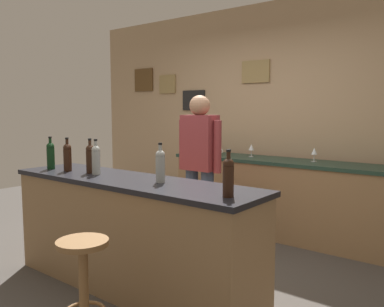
# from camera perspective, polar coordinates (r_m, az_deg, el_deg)

# --- Properties ---
(ground_plane) EXTENTS (10.00, 10.00, 0.00)m
(ground_plane) POSITION_cam_1_polar(r_m,az_deg,el_deg) (3.83, -4.04, -16.44)
(ground_plane) COLOR #423D38
(back_wall) EXTENTS (6.00, 0.09, 2.80)m
(back_wall) POSITION_cam_1_polar(r_m,az_deg,el_deg) (5.22, 10.91, 5.35)
(back_wall) COLOR tan
(back_wall) RESTS_ON ground_plane
(bar_counter) EXTENTS (2.36, 0.60, 0.92)m
(bar_counter) POSITION_cam_1_polar(r_m,az_deg,el_deg) (3.40, -8.71, -11.17)
(bar_counter) COLOR olive
(bar_counter) RESTS_ON ground_plane
(side_counter) EXTENTS (2.83, 0.56, 0.90)m
(side_counter) POSITION_cam_1_polar(r_m,az_deg,el_deg) (4.81, 12.99, -6.22)
(side_counter) COLOR olive
(side_counter) RESTS_ON ground_plane
(bartender) EXTENTS (0.52, 0.21, 1.62)m
(bartender) POSITION_cam_1_polar(r_m,az_deg,el_deg) (4.12, 1.08, -1.28)
(bartender) COLOR #384766
(bartender) RESTS_ON ground_plane
(bar_stool) EXTENTS (0.32, 0.32, 0.68)m
(bar_stool) POSITION_cam_1_polar(r_m,az_deg,el_deg) (2.68, -15.11, -16.21)
(bar_stool) COLOR brown
(bar_stool) RESTS_ON ground_plane
(wine_bottle_a) EXTENTS (0.07, 0.07, 0.31)m
(wine_bottle_a) POSITION_cam_1_polar(r_m,az_deg,el_deg) (3.99, -19.37, -0.15)
(wine_bottle_a) COLOR black
(wine_bottle_a) RESTS_ON bar_counter
(wine_bottle_b) EXTENTS (0.07, 0.07, 0.31)m
(wine_bottle_b) POSITION_cam_1_polar(r_m,az_deg,el_deg) (3.81, -17.21, -0.36)
(wine_bottle_b) COLOR black
(wine_bottle_b) RESTS_ON bar_counter
(wine_bottle_c) EXTENTS (0.07, 0.07, 0.31)m
(wine_bottle_c) POSITION_cam_1_polar(r_m,az_deg,el_deg) (3.64, -14.20, -0.58)
(wine_bottle_c) COLOR black
(wine_bottle_c) RESTS_ON bar_counter
(wine_bottle_d) EXTENTS (0.07, 0.07, 0.31)m
(wine_bottle_d) POSITION_cam_1_polar(r_m,az_deg,el_deg) (3.55, -13.42, -0.73)
(wine_bottle_d) COLOR #999E99
(wine_bottle_d) RESTS_ON bar_counter
(wine_bottle_e) EXTENTS (0.07, 0.07, 0.31)m
(wine_bottle_e) POSITION_cam_1_polar(r_m,az_deg,el_deg) (3.08, -4.50, -1.61)
(wine_bottle_e) COLOR #999E99
(wine_bottle_e) RESTS_ON bar_counter
(wine_bottle_f) EXTENTS (0.07, 0.07, 0.31)m
(wine_bottle_f) POSITION_cam_1_polar(r_m,az_deg,el_deg) (2.57, 5.16, -3.17)
(wine_bottle_f) COLOR black
(wine_bottle_f) RESTS_ON bar_counter
(wine_glass_a) EXTENTS (0.07, 0.07, 0.16)m
(wine_glass_a) POSITION_cam_1_polar(r_m,az_deg,el_deg) (5.30, 0.75, 1.20)
(wine_glass_a) COLOR silver
(wine_glass_a) RESTS_ON side_counter
(wine_glass_b) EXTENTS (0.07, 0.07, 0.16)m
(wine_glass_b) POSITION_cam_1_polar(r_m,az_deg,el_deg) (4.98, 8.39, 0.81)
(wine_glass_b) COLOR silver
(wine_glass_b) RESTS_ON side_counter
(wine_glass_c) EXTENTS (0.07, 0.07, 0.16)m
(wine_glass_c) POSITION_cam_1_polar(r_m,az_deg,el_deg) (4.66, 16.90, 0.24)
(wine_glass_c) COLOR silver
(wine_glass_c) RESTS_ON side_counter
(coffee_mug) EXTENTS (0.12, 0.08, 0.09)m
(coffee_mug) POSITION_cam_1_polar(r_m,az_deg,el_deg) (5.13, 3.64, 0.32)
(coffee_mug) COLOR silver
(coffee_mug) RESTS_ON side_counter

